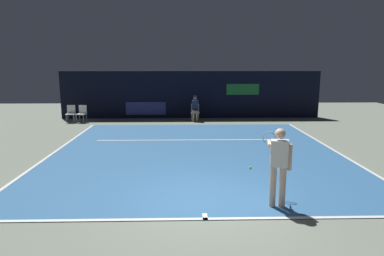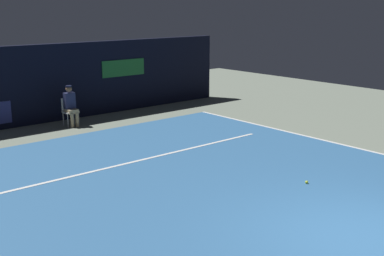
{
  "view_description": "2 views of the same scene",
  "coord_description": "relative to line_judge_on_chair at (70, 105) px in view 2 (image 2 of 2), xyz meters",
  "views": [
    {
      "loc": [
        -0.43,
        -7.3,
        3.08
      ],
      "look_at": [
        -0.12,
        4.79,
        0.75
      ],
      "focal_mm": 32.13,
      "sensor_mm": 36.0,
      "label": 1
    },
    {
      "loc": [
        -7.24,
        -4.07,
        3.85
      ],
      "look_at": [
        0.18,
        4.6,
        1.06
      ],
      "focal_mm": 47.24,
      "sensor_mm": 36.0,
      "label": 2
    }
  ],
  "objects": [
    {
      "name": "court_surface",
      "position": [
        -0.19,
        -6.45,
        -0.68
      ],
      "size": [
        9.89,
        10.49,
        0.01
      ],
      "primitive_type": "cube",
      "color": "#336699",
      "rests_on": "ground"
    },
    {
      "name": "line_service",
      "position": [
        -0.19,
        -4.61,
        -0.67
      ],
      "size": [
        7.72,
        0.1,
        0.01
      ],
      "primitive_type": "cube",
      "color": "white",
      "rests_on": "court_surface"
    },
    {
      "name": "tennis_ball",
      "position": [
        1.33,
        -8.41,
        -0.64
      ],
      "size": [
        0.07,
        0.07,
        0.07
      ],
      "primitive_type": "sphere",
      "color": "#CCE033",
      "rests_on": "court_surface"
    },
    {
      "name": "ground_plane",
      "position": [
        -0.19,
        -6.45,
        -0.69
      ],
      "size": [
        29.05,
        29.05,
        0.0
      ],
      "primitive_type": "plane",
      "color": "gray"
    },
    {
      "name": "line_judge_on_chair",
      "position": [
        0.0,
        0.0,
        0.0
      ],
      "size": [
        0.45,
        0.54,
        1.32
      ],
      "color": "white",
      "rests_on": "ground"
    },
    {
      "name": "line_sideline_left",
      "position": [
        4.7,
        -6.45,
        -0.67
      ],
      "size": [
        0.1,
        10.49,
        0.01
      ],
      "primitive_type": "cube",
      "color": "white",
      "rests_on": "court_surface"
    },
    {
      "name": "back_wall",
      "position": [
        -0.2,
        1.08,
        0.61
      ],
      "size": [
        14.31,
        0.33,
        2.6
      ],
      "color": "black",
      "rests_on": "ground"
    }
  ]
}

